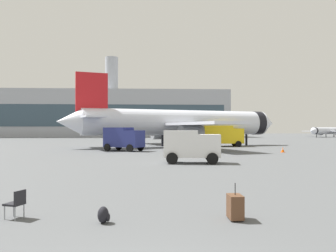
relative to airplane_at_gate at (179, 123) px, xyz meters
The scene contains 12 objects.
airplane_at_gate is the anchor object (origin of this frame).
airplane_taxiing 81.24m from the airplane_at_gate, 47.42° to the left, with size 18.23×16.89×6.03m.
service_truck 12.71m from the airplane_at_gate, 128.35° to the right, with size 5.23×4.43×2.90m.
fuel_truck 6.93m from the airplane_at_gate, ahead, with size 6.02×2.75×3.20m.
cargo_van 25.74m from the airplane_at_gate, 93.04° to the right, with size 4.60×2.75×2.60m.
safety_cone_near 10.00m from the airplane_at_gate, behind, with size 0.44×0.44×0.70m.
safety_cone_mid 17.61m from the airplane_at_gate, 51.23° to the right, with size 0.44×0.44×0.64m.
safety_cone_far 10.92m from the airplane_at_gate, 20.11° to the left, with size 0.44×0.44×0.81m.
rolling_suitcase 43.17m from the airplane_at_gate, 92.91° to the right, with size 0.40×0.64×1.10m.
traveller_backpack 43.71m from the airplane_at_gate, 98.01° to the right, with size 0.36×0.40×0.48m.
gate_chair 43.50m from the airplane_at_gate, 101.67° to the right, with size 0.62×0.62×0.86m.
terminal_building 72.29m from the airplane_at_gate, 108.45° to the left, with size 89.35×21.64×27.41m.
Camera 1 is at (0.06, -5.23, 2.72)m, focal length 37.64 mm.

